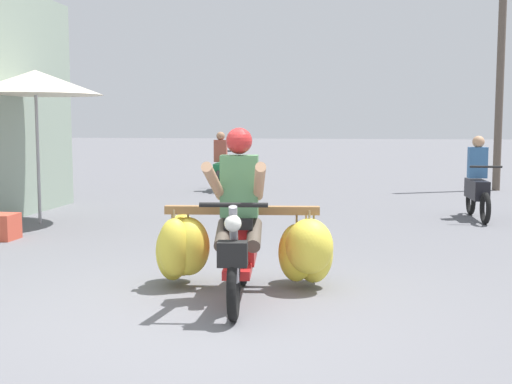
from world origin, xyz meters
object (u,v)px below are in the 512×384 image
Objects in this scene: motorbike_distant_ahead_right at (221,167)px; market_umbrella_near_shop at (35,83)px; utility_pole at (501,53)px; motorbike_main_loaded at (245,243)px; motorbike_distant_ahead_left at (477,185)px.

motorbike_distant_ahead_right is 6.07m from market_umbrella_near_shop.
market_umbrella_near_shop is 0.38× the size of utility_pole.
motorbike_distant_ahead_right is 0.25× the size of utility_pole.
utility_pole is at bearing 67.33° from motorbike_main_loaded.
motorbike_main_loaded is 1.17× the size of motorbike_distant_ahead_right.
market_umbrella_near_shop is at bearing -141.22° from utility_pole.
motorbike_main_loaded reaches higher than motorbike_distant_ahead_right.
market_umbrella_near_shop is at bearing -107.87° from motorbike_distant_ahead_right.
motorbike_distant_ahead_right is at bearing 72.13° from market_umbrella_near_shop.
utility_pole is (4.30, 10.30, 2.77)m from motorbike_main_loaded.
utility_pole is (6.49, 1.10, 2.67)m from motorbike_distant_ahead_right.
motorbike_main_loaded is at bearing -76.60° from motorbike_distant_ahead_right.
motorbike_distant_ahead_left is 0.25× the size of utility_pole.
motorbike_distant_ahead_right is (-2.19, 9.20, 0.10)m from motorbike_main_loaded.
utility_pole is at bearing 75.71° from motorbike_distant_ahead_left.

